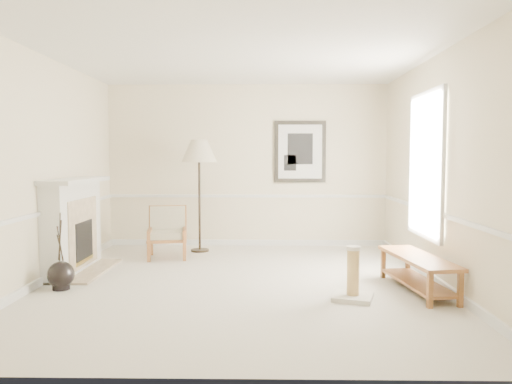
# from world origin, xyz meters

# --- Properties ---
(ground) EXTENTS (5.50, 5.50, 0.00)m
(ground) POSITION_xyz_m (0.00, 0.00, 0.00)
(ground) COLOR silver
(ground) RESTS_ON ground
(room) EXTENTS (5.04, 5.54, 2.92)m
(room) POSITION_xyz_m (0.14, 0.08, 1.87)
(room) COLOR beige
(room) RESTS_ON ground
(fireplace) EXTENTS (0.64, 1.64, 1.31)m
(fireplace) POSITION_xyz_m (-2.34, 0.60, 0.64)
(fireplace) COLOR white
(fireplace) RESTS_ON ground
(floor_vase) EXTENTS (0.32, 0.32, 0.94)m
(floor_vase) POSITION_xyz_m (-2.15, -0.34, 0.17)
(floor_vase) COLOR black
(floor_vase) RESTS_ON ground
(armchair) EXTENTS (0.70, 0.74, 0.81)m
(armchair) POSITION_xyz_m (-1.24, 1.66, 0.44)
(armchair) COLOR #905D2E
(armchair) RESTS_ON ground
(floor_lamp) EXTENTS (0.62, 0.62, 1.89)m
(floor_lamp) POSITION_xyz_m (-0.79, 2.14, 1.65)
(floor_lamp) COLOR black
(floor_lamp) RESTS_ON ground
(bench) EXTENTS (0.63, 1.53, 0.42)m
(bench) POSITION_xyz_m (2.15, -0.33, 0.28)
(bench) COLOR #905D2E
(bench) RESTS_ON ground
(scratching_post) EXTENTS (0.53, 0.53, 0.61)m
(scratching_post) POSITION_xyz_m (1.31, -0.71, 0.19)
(scratching_post) COLOR white
(scratching_post) RESTS_ON ground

